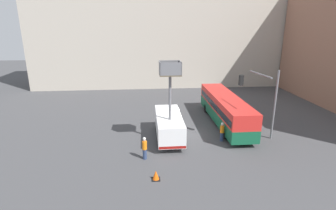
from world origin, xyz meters
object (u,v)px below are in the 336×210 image
(traffic_light_pole, at_px, (264,94))
(road_worker_directing, at_px, (222,132))
(road_worker_near_truck, at_px, (145,148))
(utility_truck, at_px, (169,124))
(traffic_cone_near_truck, at_px, (156,175))
(city_bus, at_px, (225,108))

(traffic_light_pole, bearing_deg, road_worker_directing, 179.36)
(road_worker_near_truck, distance_m, road_worker_directing, 7.68)
(traffic_light_pole, distance_m, road_worker_directing, 5.02)
(utility_truck, distance_m, traffic_cone_near_truck, 6.97)
(utility_truck, relative_size, traffic_light_pole, 1.14)
(traffic_light_pole, height_order, road_worker_near_truck, traffic_light_pole)
(city_bus, xyz_separation_m, traffic_light_pole, (2.04, -4.36, 2.59))
(road_worker_directing, relative_size, traffic_cone_near_truck, 2.63)
(road_worker_near_truck, relative_size, traffic_cone_near_truck, 2.77)
(city_bus, bearing_deg, utility_truck, 130.91)
(utility_truck, xyz_separation_m, road_worker_near_truck, (-2.29, -3.69, -0.59))
(utility_truck, xyz_separation_m, city_bus, (6.39, 3.46, 0.27))
(city_bus, relative_size, traffic_light_pole, 1.91)
(traffic_light_pole, bearing_deg, city_bus, 115.09)
(road_worker_near_truck, bearing_deg, road_worker_directing, -166.89)
(road_worker_near_truck, bearing_deg, city_bus, -149.05)
(utility_truck, relative_size, traffic_cone_near_truck, 10.86)
(traffic_light_pole, xyz_separation_m, road_worker_near_truck, (-10.73, -2.79, -3.46))
(traffic_cone_near_truck, bearing_deg, traffic_light_pole, 30.11)
(utility_truck, bearing_deg, traffic_cone_near_truck, -102.99)
(city_bus, distance_m, road_worker_near_truck, 11.28)
(traffic_light_pole, height_order, traffic_cone_near_truck, traffic_light_pole)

